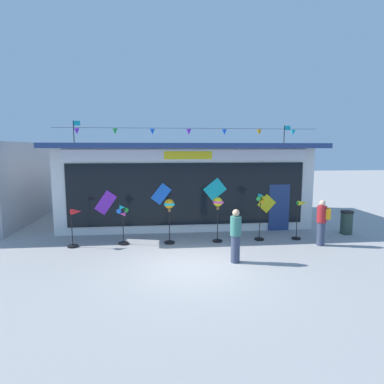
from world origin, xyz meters
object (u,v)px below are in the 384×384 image
kite_shop_building (183,181)px  trash_bin (347,222)px  wind_spinner_right (260,211)px  wind_spinner_far_right (300,215)px  person_mid_plaza (322,222)px  wind_spinner_left (123,220)px  wind_spinner_far_left (75,223)px  person_near_camera (236,236)px  wind_spinner_center_left (169,210)px  wind_spinner_center_right (218,207)px

kite_shop_building → trash_bin: size_ratio=11.76×
wind_spinner_right → wind_spinner_far_right: bearing=-0.8°
kite_shop_building → person_mid_plaza: 7.02m
wind_spinner_left → kite_shop_building: bearing=59.2°
wind_spinner_far_left → person_mid_plaza: (8.89, -0.75, 0.01)m
wind_spinner_far_right → wind_spinner_left: bearing=179.9°
kite_shop_building → person_near_camera: 6.73m
wind_spinner_center_left → trash_bin: bearing=4.7°
kite_shop_building → wind_spinner_right: size_ratio=6.16×
wind_spinner_far_left → person_mid_plaza: bearing=-4.8°
wind_spinner_far_right → trash_bin: 2.41m
wind_spinner_right → kite_shop_building: bearing=121.8°
wind_spinner_center_left → wind_spinner_right: 3.48m
wind_spinner_left → wind_spinner_far_right: (6.78, -0.01, 0.04)m
wind_spinner_right → wind_spinner_center_left: bearing=-179.2°
kite_shop_building → wind_spinner_far_right: 6.08m
wind_spinner_far_left → wind_spinner_right: bearing=1.2°
wind_spinner_center_right → person_near_camera: size_ratio=1.02×
wind_spinner_far_left → person_near_camera: 5.76m
wind_spinner_center_left → wind_spinner_far_right: size_ratio=1.10×
trash_bin → person_mid_plaza: bearing=-142.2°
person_mid_plaza → wind_spinner_right: bearing=-93.1°
person_near_camera → wind_spinner_left: bearing=31.7°
kite_shop_building → wind_spinner_left: 5.06m
wind_spinner_far_right → trash_bin: wind_spinner_far_right is taller
wind_spinner_far_left → wind_spinner_left: bearing=4.5°
kite_shop_building → wind_spinner_center_left: size_ratio=6.74×
wind_spinner_right → person_near_camera: wind_spinner_right is taller
trash_bin → wind_spinner_right: bearing=-172.0°
person_near_camera → trash_bin: person_near_camera is taller
wind_spinner_far_left → wind_spinner_far_right: wind_spinner_far_right is taller
wind_spinner_left → trash_bin: bearing=3.5°
kite_shop_building → trash_bin: kite_shop_building is taller
wind_spinner_center_left → wind_spinner_center_right: wind_spinner_center_right is taller
wind_spinner_far_left → person_mid_plaza: person_mid_plaza is taller
kite_shop_building → trash_bin: bearing=-29.6°
person_near_camera → trash_bin: (5.40, 2.85, -0.37)m
wind_spinner_center_right → person_mid_plaza: size_ratio=1.02×
wind_spinner_center_right → trash_bin: size_ratio=1.78×
wind_spinner_right → person_mid_plaza: bearing=-23.7°
wind_spinner_left → trash_bin: (9.06, 0.56, -0.44)m
wind_spinner_right → trash_bin: (3.88, 0.55, -0.65)m
wind_spinner_center_left → wind_spinner_center_right: size_ratio=0.98×
person_near_camera → wind_spinner_center_right: bearing=-22.7°
kite_shop_building → wind_spinner_center_left: (-0.84, -4.30, -0.61)m
wind_spinner_left → wind_spinner_right: size_ratio=0.81×
wind_spinner_center_left → person_mid_plaza: person_mid_plaza is taller
wind_spinner_center_right → wind_spinner_far_right: bearing=0.3°
wind_spinner_far_left → trash_bin: (10.74, 0.69, -0.39)m
trash_bin → wind_spinner_far_right: bearing=-166.0°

